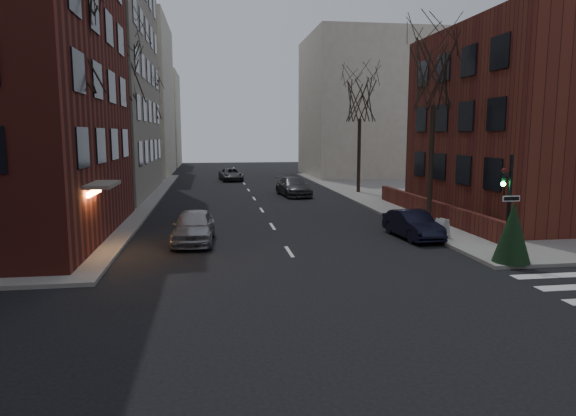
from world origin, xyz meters
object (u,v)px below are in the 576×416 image
Objects in this scene: tree_left_a at (70,46)px; parked_sedan at (413,225)px; traffic_signal at (507,214)px; tree_right_a at (434,75)px; car_lane_silver at (194,227)px; streetlamp_far at (158,141)px; sandwich_board at (442,228)px; evergreen_shrub at (513,232)px; tree_left_b at (120,71)px; car_lane_gray at (293,187)px; tree_right_b at (360,100)px; car_lane_far at (231,174)px; streetlamp_near at (123,146)px; tree_left_c at (147,99)px.

tree_left_a is 2.56× the size of parked_sedan.
tree_right_a is (0.86, 9.01, 6.12)m from traffic_signal.
streetlamp_far is at bearing 101.57° from car_lane_silver.
parked_sedan is at bearing 128.23° from sandwich_board.
car_lane_silver is 1.95× the size of evergreen_shrub.
tree_left_b is at bearing 115.34° from car_lane_silver.
tree_right_a reaches higher than car_lane_gray.
car_lane_far is at bearing 126.68° from tree_right_b.
streetlamp_near is 1.33× the size of car_lane_far.
streetlamp_far is (-16.14, 33.01, 2.33)m from traffic_signal.
car_lane_gray is at bearing -42.99° from streetlamp_far.
parked_sedan is (15.00, -12.09, -8.25)m from tree_left_b.
tree_left_c is at bearing 155.56° from tree_right_b.
tree_left_c reaches higher than tree_right_b.
traffic_signal is at bearing 85.63° from evergreen_shrub.
tree_right_b is 1.46× the size of streetlamp_far.
streetlamp_far is 1.41× the size of car_lane_silver.
sandwich_board is at bearing -81.06° from car_lane_far.
car_lane_gray is at bearing 39.12° from streetlamp_near.
car_lane_gray is (11.46, 9.32, -3.50)m from streetlamp_near.
tree_left_a reaches higher than streetlamp_near.
tree_left_a reaches higher than parked_sedan.
evergreen_shrub is (-0.90, -23.50, -6.30)m from tree_right_b.
streetlamp_near is at bearing 141.13° from traffic_signal.
evergreen_shrub is at bearing -46.34° from tree_left_b.
tree_right_a is 14.01m from tree_right_b.
car_lane_silver is at bearing -81.39° from streetlamp_far.
tree_left_a is 9.07m from streetlamp_near.
tree_right_a is 1.55× the size of streetlamp_far.
parked_sedan is at bearing -122.47° from tree_right_a.
tree_left_a reaches higher than traffic_signal.
tree_left_b is at bearing -92.15° from streetlamp_far.
evergreen_shrub is at bearing -39.98° from streetlamp_near.
car_lane_gray reaches higher than car_lane_far.
streetlamp_near is 16.90m from parked_sedan.
tree_left_c is 1.06× the size of tree_right_b.
streetlamp_far reaches higher than car_lane_far.
tree_left_c is 16.55m from car_lane_gray.
traffic_signal is at bearing -63.94° from streetlamp_far.
tree_left_c reaches higher than car_lane_far.
car_lane_gray is (7.27, 16.94, -0.02)m from car_lane_silver.
car_lane_silver is (4.78, -11.62, -8.16)m from tree_left_b.
tree_left_a is 2.02× the size of car_lane_gray.
evergreen_shrub reaches higher than car_lane_silver.
tree_right_a reaches higher than car_lane_far.
car_lane_far is (7.63, 19.39, -8.26)m from tree_left_b.
parked_sedan reaches higher than sandwich_board.
parked_sedan is 17.65m from car_lane_gray.
tree_left_a is 1.06× the size of tree_right_a.
traffic_signal is at bearing -84.28° from car_lane_gray.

